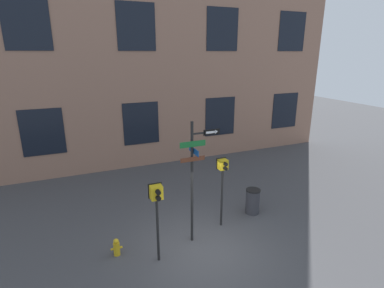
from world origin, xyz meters
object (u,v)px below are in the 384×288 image
street_sign_pole (194,173)px  trash_bin (253,201)px  pedestrian_signal_left (157,201)px  pedestrian_signal_right (223,174)px  fire_hydrant (117,247)px

street_sign_pole → trash_bin: street_sign_pole is taller
trash_bin → pedestrian_signal_left: bearing=-163.0°
pedestrian_signal_right → fire_hydrant: (-3.83, -0.24, -1.75)m
pedestrian_signal_left → trash_bin: bearing=17.0°
street_sign_pole → fire_hydrant: (-2.56, 0.21, -2.19)m
pedestrian_signal_right → fire_hydrant: 4.22m
street_sign_pole → pedestrian_signal_left: (-1.41, -0.54, -0.47)m
fire_hydrant → trash_bin: trash_bin is taller
street_sign_pole → pedestrian_signal_left: bearing=-159.2°
fire_hydrant → trash_bin: 5.42m
pedestrian_signal_left → trash_bin: (4.24, 1.30, -1.50)m
street_sign_pole → pedestrian_signal_left: 1.58m
pedestrian_signal_left → pedestrian_signal_right: 2.86m
pedestrian_signal_right → trash_bin: pedestrian_signal_right is taller
street_sign_pole → pedestrian_signal_left: street_sign_pole is taller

